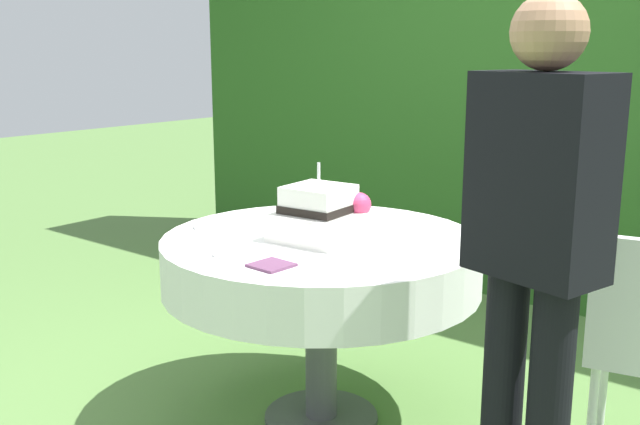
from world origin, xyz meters
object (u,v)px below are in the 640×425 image
cake_table (321,264)px  napkin_stack (271,265)px  serving_plate_near (210,226)px  wedding_cake (321,215)px  standing_person (535,248)px  serving_plate_far (231,253)px

cake_table → napkin_stack: size_ratio=9.80×
serving_plate_near → napkin_stack: size_ratio=1.06×
wedding_cake → serving_plate_near: (-0.46, -0.13, -0.09)m
serving_plate_near → napkin_stack: (0.55, -0.24, -0.00)m
napkin_stack → standing_person: standing_person is taller
serving_plate_near → standing_person: 1.40m
cake_table → serving_plate_near: (-0.44, -0.16, 0.11)m
cake_table → serving_plate_far: serving_plate_far is taller
napkin_stack → cake_table: bearing=105.6°
wedding_cake → serving_plate_near: 0.49m
wedding_cake → serving_plate_near: bearing=-163.7°
cake_table → napkin_stack: napkin_stack is taller
serving_plate_near → serving_plate_far: 0.41m
serving_plate_near → napkin_stack: bearing=-23.8°
napkin_stack → serving_plate_far: bearing=174.9°
serving_plate_near → wedding_cake: bearing=16.3°
standing_person → napkin_stack: bearing=-169.3°
wedding_cake → standing_person: (0.92, -0.22, 0.08)m
napkin_stack → standing_person: 0.86m
cake_table → standing_person: bearing=-14.8°
cake_table → serving_plate_far: bearing=-103.5°
serving_plate_near → standing_person: size_ratio=0.08×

